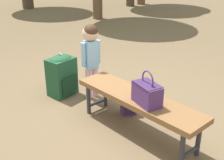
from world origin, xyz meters
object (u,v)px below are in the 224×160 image
at_px(backpack_large, 62,74).
at_px(backpack_small, 129,102).
at_px(handbag, 147,93).
at_px(child_standing, 91,50).
at_px(park_bench, 138,101).

height_order(backpack_large, backpack_small, backpack_large).
relative_size(handbag, backpack_small, 1.19).
bearing_deg(backpack_small, child_standing, 16.56).
relative_size(handbag, backpack_large, 0.59).
bearing_deg(backpack_small, park_bench, 159.67).
bearing_deg(backpack_large, child_standing, -131.39).
bearing_deg(backpack_small, backpack_large, 29.01).
height_order(park_bench, handbag, handbag).
bearing_deg(park_bench, backpack_large, 15.54).
bearing_deg(child_standing, handbag, -178.96).
relative_size(child_standing, backpack_large, 1.67).
xyz_separation_m(child_standing, backpack_small, (-0.65, -0.19, -0.54)).
distance_m(park_bench, child_standing, 1.09).
relative_size(child_standing, backpack_small, 3.36).
relative_size(backpack_large, backpack_small, 2.01).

